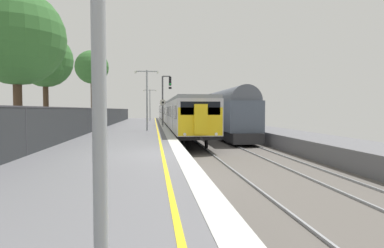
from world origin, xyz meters
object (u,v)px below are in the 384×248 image
object	(u,v)px
speed_limit_sign	(163,109)
background_tree_centre	(92,69)
commuter_train_at_platform	(172,113)
signal_gantry	(165,95)
background_tree_right	(17,40)
background_tree_left	(45,62)
freight_train_adjacent_track	(206,112)
platform_lamp_mid	(147,95)
platform_lamp_far	(150,102)

from	to	relation	value
speed_limit_sign	background_tree_centre	world-z (taller)	background_tree_centre
commuter_train_at_platform	signal_gantry	world-z (taller)	signal_gantry
background_tree_right	signal_gantry	bearing A→B (deg)	69.93
commuter_train_at_platform	speed_limit_sign	distance (m)	17.37
background_tree_left	background_tree_centre	size ratio (longest dim) A/B	0.83
signal_gantry	background_tree_centre	bearing A→B (deg)	-174.52
speed_limit_sign	signal_gantry	bearing A→B (deg)	84.99
freight_train_adjacent_track	speed_limit_sign	xyz separation A→B (m)	(-5.85, -9.20, 0.29)
speed_limit_sign	platform_lamp_mid	xyz separation A→B (m)	(-1.46, -5.84, 1.22)
commuter_train_at_platform	background_tree_right	world-z (taller)	background_tree_right
platform_lamp_far	background_tree_centre	xyz separation A→B (m)	(-6.02, -14.73, 3.23)
platform_lamp_mid	platform_lamp_far	world-z (taller)	platform_lamp_mid
commuter_train_at_platform	speed_limit_sign	size ratio (longest dim) A/B	22.62
signal_gantry	platform_lamp_far	distance (m)	14.11
signal_gantry	background_tree_right	size ratio (longest dim) A/B	0.76
signal_gantry	platform_lamp_mid	bearing A→B (deg)	-100.42
commuter_train_at_platform	freight_train_adjacent_track	distance (m)	9.01
commuter_train_at_platform	freight_train_adjacent_track	world-z (taller)	freight_train_adjacent_track
freight_train_adjacent_track	background_tree_centre	world-z (taller)	background_tree_centre
platform_lamp_mid	background_tree_centre	bearing A→B (deg)	123.42
freight_train_adjacent_track	speed_limit_sign	size ratio (longest dim) A/B	14.18
speed_limit_sign	freight_train_adjacent_track	bearing A→B (deg)	57.54
commuter_train_at_platform	speed_limit_sign	world-z (taller)	commuter_train_at_platform
background_tree_centre	background_tree_right	world-z (taller)	background_tree_centre
signal_gantry	platform_lamp_far	size ratio (longest dim) A/B	1.14
freight_train_adjacent_track	platform_lamp_mid	distance (m)	16.79
background_tree_left	background_tree_right	bearing A→B (deg)	-84.48
commuter_train_at_platform	signal_gantry	distance (m)	13.50
freight_train_adjacent_track	signal_gantry	world-z (taller)	signal_gantry
speed_limit_sign	commuter_train_at_platform	bearing A→B (deg)	83.90
signal_gantry	speed_limit_sign	size ratio (longest dim) A/B	2.01
speed_limit_sign	background_tree_right	distance (m)	18.51
signal_gantry	platform_lamp_mid	distance (m)	10.05
commuter_train_at_platform	background_tree_left	size ratio (longest dim) A/B	9.35
signal_gantry	speed_limit_sign	bearing A→B (deg)	-95.01
signal_gantry	background_tree_centre	size ratio (longest dim) A/B	0.69
platform_lamp_mid	background_tree_left	world-z (taller)	background_tree_left
commuter_train_at_platform	platform_lamp_far	bearing A→B (deg)	167.36
signal_gantry	speed_limit_sign	world-z (taller)	signal_gantry
platform_lamp_far	background_tree_right	world-z (taller)	background_tree_right
platform_lamp_far	background_tree_left	distance (m)	29.77
speed_limit_sign	background_tree_left	xyz separation A→B (m)	(-7.78, -11.02, 3.05)
speed_limit_sign	background_tree_left	world-z (taller)	background_tree_left
platform_lamp_far	background_tree_right	xyz separation A→B (m)	(-5.77, -34.74, 2.08)
background_tree_right	speed_limit_sign	bearing A→B (deg)	66.63
signal_gantry	background_tree_left	distance (m)	17.16
platform_lamp_mid	background_tree_centre	size ratio (longest dim) A/B	0.62
signal_gantry	platform_lamp_mid	xyz separation A→B (m)	(-1.82, -9.87, -0.47)
freight_train_adjacent_track	background_tree_centre	xyz separation A→B (m)	(-13.33, -5.92, 4.68)
background_tree_right	freight_train_adjacent_track	bearing A→B (deg)	63.23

